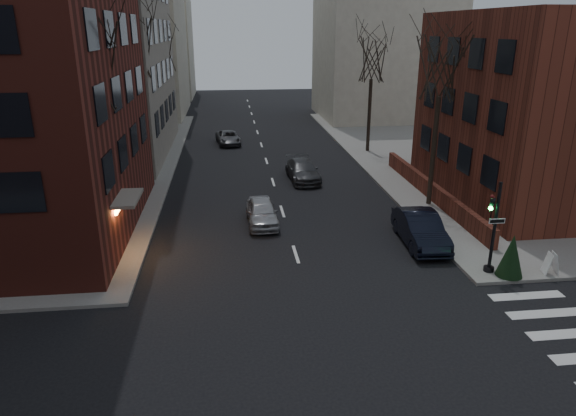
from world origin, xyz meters
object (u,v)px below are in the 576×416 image
(tree_left_b, at_px, (134,46))
(car_lane_gray, at_px, (303,171))
(parked_sedan, at_px, (420,229))
(tree_left_c, at_px, (161,51))
(streetlamp_near, at_px, (141,129))
(sandwich_board, at_px, (551,263))
(evergreen_shrub, at_px, (511,255))
(tree_right_b, at_px, (372,60))
(tree_left_a, at_px, (90,67))
(tree_right_a, at_px, (442,67))
(car_lane_far, at_px, (228,138))
(streetlamp_far, at_px, (172,91))
(car_lane_silver, at_px, (262,212))
(traffic_signal, at_px, (492,233))

(tree_left_b, distance_m, car_lane_gray, 13.77)
(parked_sedan, relative_size, car_lane_gray, 1.02)
(tree_left_c, height_order, streetlamp_near, tree_left_c)
(sandwich_board, xyz_separation_m, evergreen_shrub, (-1.86, 0.00, 0.45))
(tree_left_c, bearing_deg, tree_right_b, -24.44)
(tree_left_a, distance_m, tree_right_a, 18.05)
(streetlamp_near, bearing_deg, parked_sedan, -33.40)
(car_lane_far, bearing_deg, streetlamp_far, 127.14)
(tree_right_b, bearing_deg, car_lane_silver, -122.53)
(traffic_signal, relative_size, streetlamp_near, 0.64)
(tree_left_a, bearing_deg, tree_right_b, 45.64)
(tree_left_a, relative_size, tree_left_b, 0.95)
(car_lane_gray, bearing_deg, evergreen_shrub, -70.27)
(tree_left_a, relative_size, streetlamp_far, 1.63)
(traffic_signal, relative_size, car_lane_far, 0.95)
(traffic_signal, distance_m, evergreen_shrub, 1.20)
(tree_right_b, height_order, car_lane_gray, tree_right_b)
(traffic_signal, distance_m, tree_left_c, 35.76)
(streetlamp_near, relative_size, sandwich_board, 6.66)
(tree_left_a, xyz_separation_m, tree_left_b, (0.00, 12.00, 0.44))
(tree_left_c, xyz_separation_m, streetlamp_far, (0.60, 2.00, -3.79))
(traffic_signal, distance_m, tree_left_a, 18.66)
(tree_left_c, xyz_separation_m, tree_right_a, (17.60, -22.00, 0.00))
(traffic_signal, distance_m, car_lane_gray, 16.39)
(parked_sedan, bearing_deg, tree_left_b, 140.80)
(car_lane_gray, bearing_deg, streetlamp_near, -170.44)
(sandwich_board, bearing_deg, streetlamp_far, 130.78)
(tree_left_a, relative_size, car_lane_far, 2.43)
(streetlamp_far, height_order, evergreen_shrub, streetlamp_far)
(traffic_signal, distance_m, tree_right_b, 23.71)
(traffic_signal, xyz_separation_m, evergreen_shrub, (0.70, -0.49, -0.83))
(car_lane_silver, bearing_deg, car_lane_far, 93.44)
(tree_right_b, relative_size, car_lane_gray, 1.93)
(tree_left_b, xyz_separation_m, tree_left_c, (0.00, 14.00, -0.88))
(tree_left_c, xyz_separation_m, parked_sedan, (15.00, -27.49, -7.23))
(car_lane_silver, bearing_deg, traffic_signal, -39.08)
(tree_right_b, distance_m, parked_sedan, 20.81)
(car_lane_silver, xyz_separation_m, car_lane_far, (-1.68, 20.48, -0.10))
(car_lane_gray, bearing_deg, tree_right_a, -45.86)
(tree_left_b, relative_size, streetlamp_near, 1.72)
(traffic_signal, distance_m, parked_sedan, 4.07)
(evergreen_shrub, bearing_deg, tree_left_c, 118.97)
(car_lane_far, distance_m, evergreen_shrub, 30.46)
(evergreen_shrub, bearing_deg, car_lane_silver, 142.34)
(tree_right_b, xyz_separation_m, car_lane_gray, (-6.70, -7.74, -6.90))
(streetlamp_far, distance_m, car_lane_gray, 20.82)
(tree_right_b, relative_size, car_lane_silver, 2.29)
(streetlamp_far, xyz_separation_m, car_lane_far, (5.23, -5.35, -3.65))
(tree_right_a, height_order, evergreen_shrub, tree_right_a)
(car_lane_gray, bearing_deg, tree_left_b, 168.12)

